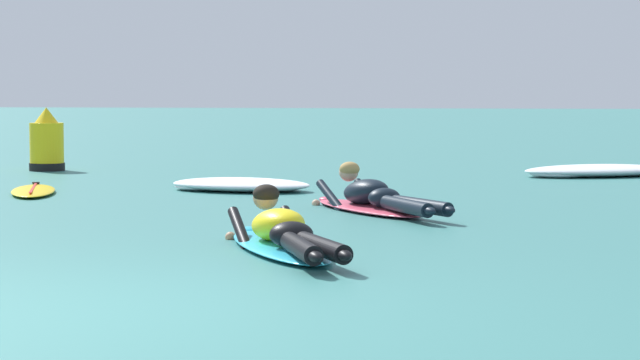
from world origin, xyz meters
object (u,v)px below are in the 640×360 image
object	(u,v)px
surfer_far	(373,199)
drifting_surfboard	(33,191)
channel_marker_buoy	(47,146)
surfer_near	(283,235)

from	to	relation	value
surfer_far	drifting_surfboard	distance (m)	4.65
surfer_far	channel_marker_buoy	distance (m)	8.07
surfer_near	surfer_far	size ratio (longest dim) A/B	1.06
surfer_near	surfer_far	world-z (taller)	same
drifting_surfboard	channel_marker_buoy	distance (m)	4.27
surfer_near	channel_marker_buoy	distance (m)	10.44
channel_marker_buoy	surfer_near	bearing A→B (deg)	-59.08
surfer_near	surfer_far	bearing A→B (deg)	84.00
surfer_far	channel_marker_buoy	bearing A→B (deg)	135.02
surfer_near	channel_marker_buoy	size ratio (longest dim) A/B	2.64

